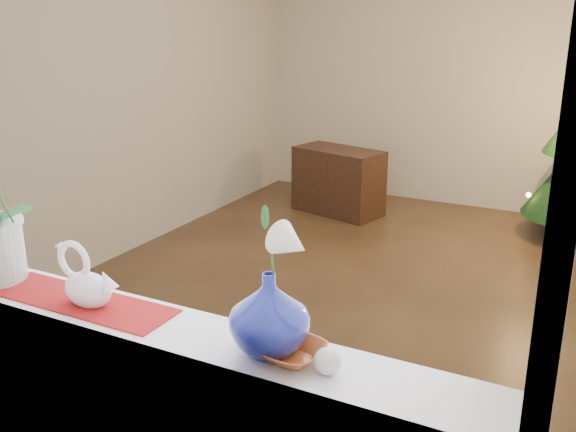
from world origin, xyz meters
name	(u,v)px	position (x,y,z in m)	size (l,w,h in m)	color
ground	(397,303)	(0.00, 0.00, 0.00)	(5.00, 5.00, 0.00)	#311F14
wall_back	(489,68)	(0.00, 2.50, 1.35)	(4.50, 0.10, 2.70)	beige
wall_front	(134,205)	(0.00, -2.50, 1.35)	(4.50, 0.10, 2.70)	beige
wall_left	(121,81)	(-2.25, 0.00, 1.35)	(0.10, 5.00, 2.70)	beige
windowsill	(172,332)	(0.00, -2.37, 0.90)	(2.20, 0.26, 0.04)	white
window_frame	(131,73)	(0.00, -2.47, 1.70)	(2.22, 0.06, 1.60)	white
runner	(81,301)	(-0.38, -2.37, 0.92)	(0.70, 0.20, 0.01)	maroon
swan	(87,277)	(-0.33, -2.38, 1.02)	(0.24, 0.11, 0.21)	white
blue_vase	(269,307)	(0.35, -2.36, 1.06)	(0.27, 0.27, 0.28)	navy
lily	(268,226)	(0.35, -2.36, 1.30)	(0.15, 0.09, 0.21)	silver
paperweight	(328,361)	(0.54, -2.40, 0.96)	(0.08, 0.08, 0.08)	silver
amber_dish	(292,354)	(0.43, -2.38, 0.94)	(0.16, 0.16, 0.04)	#A94E1F
side_table	(338,181)	(-1.16, 1.68, 0.31)	(0.83, 0.41, 0.62)	black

